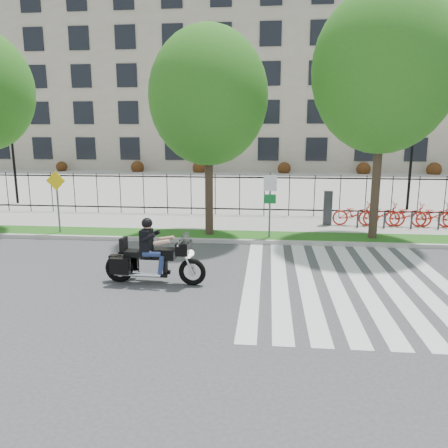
# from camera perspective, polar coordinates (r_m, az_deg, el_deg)

# --- Properties ---
(ground) EXTENTS (120.00, 120.00, 0.00)m
(ground) POSITION_cam_1_polar(r_m,az_deg,el_deg) (12.83, -6.16, -6.85)
(ground) COLOR #3B3B3E
(ground) RESTS_ON ground
(curb) EXTENTS (60.00, 0.20, 0.15)m
(curb) POSITION_cam_1_polar(r_m,az_deg,el_deg) (16.69, -3.27, -2.16)
(curb) COLOR #ABA8A1
(curb) RESTS_ON ground
(grass_verge) EXTENTS (60.00, 1.50, 0.15)m
(grass_verge) POSITION_cam_1_polar(r_m,az_deg,el_deg) (17.50, -2.83, -1.50)
(grass_verge) COLOR #195816
(grass_verge) RESTS_ON ground
(sidewalk) EXTENTS (60.00, 3.50, 0.15)m
(sidewalk) POSITION_cam_1_polar(r_m,az_deg,el_deg) (19.92, -1.75, 0.13)
(sidewalk) COLOR gray
(sidewalk) RESTS_ON ground
(plaza) EXTENTS (80.00, 34.00, 0.10)m
(plaza) POSITION_cam_1_polar(r_m,az_deg,el_deg) (37.20, 1.81, 5.49)
(plaza) COLOR gray
(plaza) RESTS_ON ground
(crosswalk_stripes) EXTENTS (5.70, 8.00, 0.01)m
(crosswalk_stripes) POSITION_cam_1_polar(r_m,az_deg,el_deg) (12.77, 15.73, -7.30)
(crosswalk_stripes) COLOR silver
(crosswalk_stripes) RESTS_ON ground
(iron_fence) EXTENTS (30.00, 0.06, 2.00)m
(iron_fence) POSITION_cam_1_polar(r_m,az_deg,el_deg) (21.45, -1.16, 3.88)
(iron_fence) COLOR black
(iron_fence) RESTS_ON sidewalk
(office_building) EXTENTS (60.00, 21.90, 20.15)m
(office_building) POSITION_cam_1_polar(r_m,az_deg,el_deg) (57.18, 3.36, 17.59)
(office_building) COLOR gray
(office_building) RESTS_ON ground
(lamp_post_left) EXTENTS (1.06, 0.70, 4.25)m
(lamp_post_left) POSITION_cam_1_polar(r_m,az_deg,el_deg) (28.01, -25.89, 8.78)
(lamp_post_left) COLOR black
(lamp_post_left) RESTS_ON ground
(lamp_post_right) EXTENTS (1.06, 0.70, 4.25)m
(lamp_post_right) POSITION_cam_1_polar(r_m,az_deg,el_deg) (25.03, 23.34, 8.78)
(lamp_post_right) COLOR black
(lamp_post_right) RESTS_ON ground
(street_tree_1) EXTENTS (4.49, 4.49, 7.87)m
(street_tree_1) POSITION_cam_1_polar(r_m,az_deg,el_deg) (17.06, -2.05, 16.27)
(street_tree_1) COLOR #33251B
(street_tree_1) RESTS_ON grass_verge
(street_tree_2) EXTENTS (5.14, 5.14, 9.09)m
(street_tree_2) POSITION_cam_1_polar(r_m,az_deg,el_deg) (17.46, 20.15, 18.27)
(street_tree_2) COLOR #33251B
(street_tree_2) RESTS_ON grass_verge
(bike_share_station) EXTENTS (8.96, 0.88, 1.50)m
(bike_share_station) POSITION_cam_1_polar(r_m,az_deg,el_deg) (20.63, 25.68, 1.05)
(bike_share_station) COLOR #2D2D33
(bike_share_station) RESTS_ON sidewalk
(sign_pole_regulatory) EXTENTS (0.50, 0.09, 2.50)m
(sign_pole_regulatory) POSITION_cam_1_polar(r_m,az_deg,el_deg) (16.64, 6.03, 3.59)
(sign_pole_regulatory) COLOR #59595B
(sign_pole_regulatory) RESTS_ON grass_verge
(sign_pole_warning) EXTENTS (0.78, 0.09, 2.49)m
(sign_pole_warning) POSITION_cam_1_polar(r_m,az_deg,el_deg) (18.63, -20.98, 3.75)
(sign_pole_warning) COLOR #59595B
(sign_pole_warning) RESTS_ON grass_verge
(motorcycle_rider) EXTENTS (2.88, 0.87, 2.22)m
(motorcycle_rider) POSITION_cam_1_polar(r_m,az_deg,el_deg) (12.16, -9.15, -4.34)
(motorcycle_rider) COLOR black
(motorcycle_rider) RESTS_ON ground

